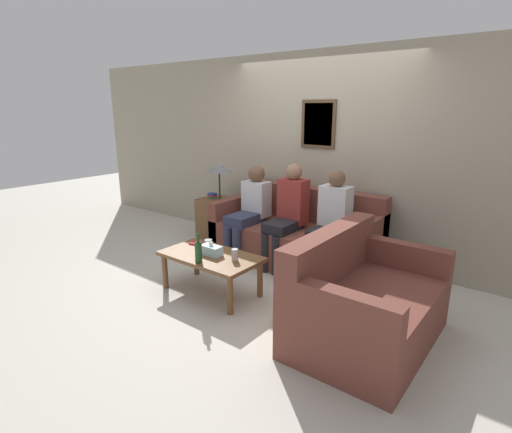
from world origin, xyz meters
TOP-DOWN VIEW (x-y plane):
  - ground_plane at (0.00, 0.00)m, footprint 16.00×16.00m
  - wall_back at (0.00, 1.06)m, footprint 9.00×0.08m
  - couch_main at (0.00, 0.56)m, footprint 2.06×0.95m
  - couch_side at (1.40, -0.62)m, footprint 0.95×1.40m
  - coffee_table at (-0.22, -0.75)m, footprint 1.06×0.59m
  - side_table_with_lamp at (-1.34, 0.54)m, footprint 0.47×0.46m
  - wine_bottle at (-0.17, -0.98)m, footprint 0.07×0.07m
  - drinking_glass at (-0.35, -0.65)m, footprint 0.08×0.08m
  - book_stack at (-0.58, -0.60)m, footprint 0.16×0.14m
  - soda_can at (0.09, -0.73)m, footprint 0.07×0.07m
  - tissue_box at (-0.21, -0.75)m, footprint 0.23×0.12m
  - person_left at (-0.59, 0.36)m, footprint 0.34×0.66m
  - person_middle at (-0.02, 0.38)m, footprint 0.34×0.62m
  - person_right at (0.55, 0.40)m, footprint 0.34×0.57m
  - teddy_bear at (0.71, -0.80)m, footprint 0.17×0.17m

SIDE VIEW (x-z plane):
  - ground_plane at x=0.00m, z-range 0.00..0.00m
  - teddy_bear at x=0.71m, z-range -0.02..0.25m
  - couch_main at x=0.00m, z-range -0.14..0.77m
  - couch_side at x=1.40m, z-range -0.14..0.78m
  - coffee_table at x=-0.22m, z-range 0.15..0.58m
  - side_table_with_lamp at x=-1.34m, z-range -0.18..0.95m
  - book_stack at x=-0.58m, z-range 0.42..0.44m
  - tissue_box at x=-0.21m, z-range 0.41..0.55m
  - drinking_glass at x=-0.35m, z-range 0.42..0.53m
  - soda_can at x=0.09m, z-range 0.42..0.55m
  - wine_bottle at x=-0.17m, z-range 0.39..0.69m
  - person_left at x=-0.59m, z-range 0.06..1.25m
  - person_right at x=0.55m, z-range 0.06..1.29m
  - person_middle at x=-0.02m, z-range 0.05..1.31m
  - wall_back at x=0.00m, z-range 0.00..2.60m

